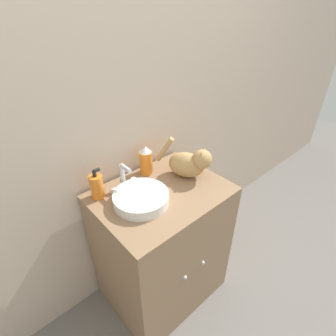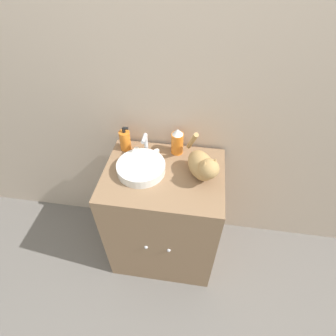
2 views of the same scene
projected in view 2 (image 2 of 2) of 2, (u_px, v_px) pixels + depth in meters
The scene contains 8 objects.
ground_plane at pixel (159, 280), 1.93m from camera, with size 8.00×8.00×0.00m, color slate.
wall_back at pixel (171, 84), 1.46m from camera, with size 6.00×0.05×2.50m.
vanity_cabinet at pixel (164, 216), 1.81m from camera, with size 0.70×0.55×0.85m.
sink_basin at pixel (141, 168), 1.51m from camera, with size 0.28×0.28×0.06m.
faucet at pixel (146, 146), 1.59m from camera, with size 0.16×0.09×0.16m.
cat at pixel (203, 165), 1.43m from camera, with size 0.22×0.32×0.23m.
soap_bottle at pixel (125, 140), 1.63m from camera, with size 0.07×0.07×0.17m.
spray_bottle at pixel (177, 141), 1.59m from camera, with size 0.07×0.07×0.18m.
Camera 2 is at (0.18, -0.77, 1.94)m, focal length 28.00 mm.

